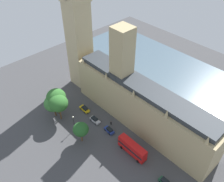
{
  "coord_description": "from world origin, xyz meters",
  "views": [
    {
      "loc": [
        47.57,
        37.77,
        65.82
      ],
      "look_at": [
        1.0,
        -11.95,
        9.44
      ],
      "focal_mm": 38.79,
      "sensor_mm": 36.0,
      "label": 1
    }
  ],
  "objects_px": {
    "plane_tree_corner": "(81,129)",
    "plane_tree_by_river_gate": "(53,103)",
    "pedestrian_leading": "(111,123)",
    "plane_tree_under_trees": "(56,97)",
    "double_decker_bus_near_tower": "(132,148)",
    "car_dark_green_opposite_hall": "(165,182)",
    "street_lamp_slot_10": "(73,121)",
    "car_silver_midblock": "(95,120)",
    "car_yellow_cab_kerbside": "(85,109)",
    "car_blue_trailing": "(109,130)",
    "clock_tower": "(77,16)",
    "plane_tree_far_end": "(58,103)",
    "parliament_building": "(140,102)"
  },
  "relations": [
    {
      "from": "plane_tree_corner",
      "to": "plane_tree_by_river_gate",
      "type": "relative_size",
      "value": 0.87
    },
    {
      "from": "pedestrian_leading",
      "to": "plane_tree_by_river_gate",
      "type": "xyz_separation_m",
      "value": [
        12.18,
        -17.73,
        5.49
      ]
    },
    {
      "from": "pedestrian_leading",
      "to": "plane_tree_under_trees",
      "type": "xyz_separation_m",
      "value": [
        10.56,
        -18.05,
        7.27
      ]
    },
    {
      "from": "double_decker_bus_near_tower",
      "to": "plane_tree_corner",
      "type": "height_order",
      "value": "plane_tree_corner"
    },
    {
      "from": "car_dark_green_opposite_hall",
      "to": "street_lamp_slot_10",
      "type": "xyz_separation_m",
      "value": [
        6.73,
        -34.9,
        3.66
      ]
    },
    {
      "from": "car_silver_midblock",
      "to": "plane_tree_under_trees",
      "type": "bearing_deg",
      "value": -61.07
    },
    {
      "from": "car_yellow_cab_kerbside",
      "to": "plane_tree_under_trees",
      "type": "height_order",
      "value": "plane_tree_under_trees"
    },
    {
      "from": "car_blue_trailing",
      "to": "street_lamp_slot_10",
      "type": "bearing_deg",
      "value": 136.07
    },
    {
      "from": "plane_tree_under_trees",
      "to": "street_lamp_slot_10",
      "type": "distance_m",
      "value": 11.47
    },
    {
      "from": "car_blue_trailing",
      "to": "car_yellow_cab_kerbside",
      "type": "bearing_deg",
      "value": 92.87
    },
    {
      "from": "car_blue_trailing",
      "to": "plane_tree_corner",
      "type": "height_order",
      "value": "plane_tree_corner"
    },
    {
      "from": "plane_tree_under_trees",
      "to": "plane_tree_by_river_gate",
      "type": "bearing_deg",
      "value": 10.86
    },
    {
      "from": "car_dark_green_opposite_hall",
      "to": "plane_tree_by_river_gate",
      "type": "height_order",
      "value": "plane_tree_by_river_gate"
    },
    {
      "from": "plane_tree_corner",
      "to": "street_lamp_slot_10",
      "type": "xyz_separation_m",
      "value": [
        -1.16,
        -5.85,
        -1.18
      ]
    },
    {
      "from": "car_silver_midblock",
      "to": "car_blue_trailing",
      "type": "distance_m",
      "value": 7.29
    },
    {
      "from": "double_decker_bus_near_tower",
      "to": "plane_tree_corner",
      "type": "relative_size",
      "value": 1.31
    },
    {
      "from": "car_blue_trailing",
      "to": "clock_tower",
      "type": "bearing_deg",
      "value": 73.43
    },
    {
      "from": "car_blue_trailing",
      "to": "double_decker_bus_near_tower",
      "type": "bearing_deg",
      "value": -89.43
    },
    {
      "from": "car_blue_trailing",
      "to": "plane_tree_corner",
      "type": "xyz_separation_m",
      "value": [
        9.46,
        -3.45,
        4.84
      ]
    },
    {
      "from": "car_blue_trailing",
      "to": "plane_tree_by_river_gate",
      "type": "bearing_deg",
      "value": 119.31
    },
    {
      "from": "car_silver_midblock",
      "to": "plane_tree_far_end",
      "type": "height_order",
      "value": "plane_tree_far_end"
    },
    {
      "from": "parliament_building",
      "to": "pedestrian_leading",
      "type": "distance_m",
      "value": 13.33
    },
    {
      "from": "pedestrian_leading",
      "to": "plane_tree_under_trees",
      "type": "relative_size",
      "value": 0.15
    },
    {
      "from": "car_yellow_cab_kerbside",
      "to": "car_blue_trailing",
      "type": "relative_size",
      "value": 1.1
    },
    {
      "from": "car_silver_midblock",
      "to": "plane_tree_by_river_gate",
      "type": "distance_m",
      "value": 16.28
    },
    {
      "from": "car_blue_trailing",
      "to": "car_dark_green_opposite_hall",
      "type": "height_order",
      "value": "same"
    },
    {
      "from": "car_blue_trailing",
      "to": "plane_tree_by_river_gate",
      "type": "distance_m",
      "value": 22.6
    },
    {
      "from": "double_decker_bus_near_tower",
      "to": "plane_tree_far_end",
      "type": "relative_size",
      "value": 0.98
    },
    {
      "from": "car_yellow_cab_kerbside",
      "to": "car_silver_midblock",
      "type": "height_order",
      "value": "same"
    },
    {
      "from": "street_lamp_slot_10",
      "to": "double_decker_bus_near_tower",
      "type": "bearing_deg",
      "value": 109.74
    },
    {
      "from": "parliament_building",
      "to": "car_yellow_cab_kerbside",
      "type": "relative_size",
      "value": 12.39
    },
    {
      "from": "double_decker_bus_near_tower",
      "to": "pedestrian_leading",
      "type": "xyz_separation_m",
      "value": [
        -3.66,
        -13.89,
        -1.91
      ]
    },
    {
      "from": "plane_tree_under_trees",
      "to": "plane_tree_by_river_gate",
      "type": "height_order",
      "value": "plane_tree_under_trees"
    },
    {
      "from": "street_lamp_slot_10",
      "to": "car_blue_trailing",
      "type": "bearing_deg",
      "value": 131.78
    },
    {
      "from": "double_decker_bus_near_tower",
      "to": "pedestrian_leading",
      "type": "bearing_deg",
      "value": -104.35
    },
    {
      "from": "pedestrian_leading",
      "to": "street_lamp_slot_10",
      "type": "bearing_deg",
      "value": 39.47
    },
    {
      "from": "double_decker_bus_near_tower",
      "to": "street_lamp_slot_10",
      "type": "bearing_deg",
      "value": -69.85
    },
    {
      "from": "plane_tree_far_end",
      "to": "plane_tree_by_river_gate",
      "type": "bearing_deg",
      "value": -80.29
    },
    {
      "from": "plane_tree_under_trees",
      "to": "street_lamp_slot_10",
      "type": "height_order",
      "value": "plane_tree_under_trees"
    },
    {
      "from": "clock_tower",
      "to": "plane_tree_under_trees",
      "type": "height_order",
      "value": "clock_tower"
    },
    {
      "from": "car_silver_midblock",
      "to": "clock_tower",
      "type": "bearing_deg",
      "value": -117.75
    },
    {
      "from": "parliament_building",
      "to": "plane_tree_by_river_gate",
      "type": "xyz_separation_m",
      "value": [
        20.71,
        -23.14,
        -3.21
      ]
    },
    {
      "from": "double_decker_bus_near_tower",
      "to": "plane_tree_under_trees",
      "type": "height_order",
      "value": "plane_tree_under_trees"
    },
    {
      "from": "clock_tower",
      "to": "car_yellow_cab_kerbside",
      "type": "bearing_deg",
      "value": 54.36
    },
    {
      "from": "car_blue_trailing",
      "to": "pedestrian_leading",
      "type": "distance_m",
      "value": 3.62
    },
    {
      "from": "plane_tree_under_trees",
      "to": "plane_tree_by_river_gate",
      "type": "distance_m",
      "value": 2.44
    },
    {
      "from": "car_blue_trailing",
      "to": "plane_tree_under_trees",
      "type": "distance_m",
      "value": 22.76
    },
    {
      "from": "plane_tree_under_trees",
      "to": "street_lamp_slot_10",
      "type": "xyz_separation_m",
      "value": [
        0.64,
        10.92,
        -3.45
      ]
    },
    {
      "from": "plane_tree_far_end",
      "to": "street_lamp_slot_10",
      "type": "relative_size",
      "value": 1.65
    },
    {
      "from": "double_decker_bus_near_tower",
      "to": "street_lamp_slot_10",
      "type": "xyz_separation_m",
      "value": [
        7.54,
        -21.01,
        1.91
      ]
    }
  ]
}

